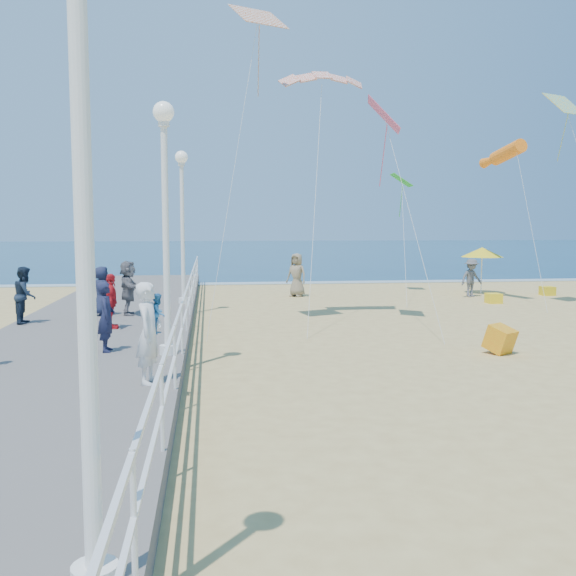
{
  "coord_description": "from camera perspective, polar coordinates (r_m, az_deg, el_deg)",
  "views": [
    {
      "loc": [
        -4.46,
        -13.78,
        3.18
      ],
      "look_at": [
        -2.5,
        2.0,
        1.6
      ],
      "focal_mm": 40.0,
      "sensor_mm": 36.0,
      "label": 1
    }
  ],
  "objects": [
    {
      "name": "kite_diamond_pink",
      "position": [
        21.04,
        8.51,
        14.96
      ],
      "size": [
        1.31,
        1.62,
        1.03
      ],
      "primitive_type": "cube",
      "rotation": [
        0.8,
        0.0,
        1.33
      ],
      "color": "#E65583"
    },
    {
      "name": "spectator_5",
      "position": [
        20.33,
        -14.02,
        0.02
      ],
      "size": [
        0.67,
        1.6,
        1.67
      ],
      "primitive_type": "imported",
      "rotation": [
        0.0,
        0.0,
        1.69
      ],
      "color": "slate",
      "rests_on": "boardwalk"
    },
    {
      "name": "toddler_held",
      "position": [
        11.55,
        -11.47,
        -2.24
      ],
      "size": [
        0.34,
        0.4,
        0.72
      ],
      "primitive_type": "imported",
      "rotation": [
        0.0,
        0.0,
        1.35
      ],
      "color": "#317FBB",
      "rests_on": "boardwalk"
    },
    {
      "name": "ground",
      "position": [
        14.83,
        10.67,
        -6.81
      ],
      "size": [
        160.0,
        160.0,
        0.0
      ],
      "primitive_type": "plane",
      "color": "tan",
      "rests_on": "ground"
    },
    {
      "name": "spectator_7",
      "position": [
        19.5,
        -22.33,
        -0.58
      ],
      "size": [
        0.65,
        0.82,
        1.6
      ],
      "primitive_type": "imported",
      "rotation": [
        0.0,
        0.0,
        1.63
      ],
      "color": "#192537",
      "rests_on": "boardwalk"
    },
    {
      "name": "kite_windsock",
      "position": [
        27.65,
        18.96,
        11.33
      ],
      "size": [
        1.06,
        2.98,
        1.14
      ],
      "primitive_type": "cylinder",
      "rotation": [
        1.36,
        0.0,
        0.17
      ],
      "color": "orange"
    },
    {
      "name": "lamp_post_near",
      "position": [
        4.89,
        -17.86,
        11.08
      ],
      "size": [
        0.44,
        0.44,
        5.32
      ],
      "color": "white",
      "rests_on": "boardwalk"
    },
    {
      "name": "kite_diamond_green",
      "position": [
        30.46,
        10.05,
        9.43
      ],
      "size": [
        1.01,
        1.16,
        0.6
      ],
      "primitive_type": "cube",
      "rotation": [
        0.57,
        0.0,
        1.47
      ],
      "color": "green"
    },
    {
      "name": "kite_parafoil",
      "position": [
        22.01,
        3.03,
        18.38
      ],
      "size": [
        2.77,
        0.94,
        0.65
      ],
      "primitive_type": null,
      "rotation": [
        0.44,
        0.0,
        0.0
      ],
      "color": "red"
    },
    {
      "name": "beach_walker_a",
      "position": [
        29.32,
        15.99,
        0.88
      ],
      "size": [
        1.23,
        0.93,
        1.68
      ],
      "primitive_type": "imported",
      "rotation": [
        0.0,
        0.0,
        0.31
      ],
      "color": "#515256",
      "rests_on": "ground"
    },
    {
      "name": "lamp_post_mid",
      "position": [
        13.82,
        -10.86,
        7.57
      ],
      "size": [
        0.44,
        0.44,
        5.32
      ],
      "color": "white",
      "rests_on": "boardwalk"
    },
    {
      "name": "ocean",
      "position": [
        78.97,
        -3.85,
        3.36
      ],
      "size": [
        160.0,
        90.0,
        0.05
      ],
      "primitive_type": "cube",
      "color": "#0C314D",
      "rests_on": "ground"
    },
    {
      "name": "lamp_post_far",
      "position": [
        22.8,
        -9.38,
        6.8
      ],
      "size": [
        0.44,
        0.44,
        5.32
      ],
      "color": "white",
      "rests_on": "boardwalk"
    },
    {
      "name": "kite_diamond_multi",
      "position": [
        26.97,
        23.35,
        14.76
      ],
      "size": [
        1.62,
        1.46,
        0.89
      ],
      "primitive_type": "cube",
      "rotation": [
        0.72,
        0.0,
        0.42
      ],
      "color": "#1AA8DE"
    },
    {
      "name": "woman_holding_toddler",
      "position": [
        11.46,
        -12.25,
        -3.93
      ],
      "size": [
        0.56,
        0.73,
        1.79
      ],
      "primitive_type": "imported",
      "rotation": [
        0.0,
        0.0,
        1.35
      ],
      "color": "silver",
      "rests_on": "boardwalk"
    },
    {
      "name": "beach_umbrella",
      "position": [
        30.78,
        16.87,
        3.06
      ],
      "size": [
        1.9,
        1.9,
        2.14
      ],
      "color": "white",
      "rests_on": "ground"
    },
    {
      "name": "spectator_3",
      "position": [
        17.75,
        -15.44,
        -1.14
      ],
      "size": [
        0.49,
        0.91,
        1.48
      ],
      "primitive_type": "imported",
      "rotation": [
        0.0,
        0.0,
        1.72
      ],
      "color": "red",
      "rests_on": "boardwalk"
    },
    {
      "name": "boardwalk",
      "position": [
        14.42,
        -19.21,
        -6.57
      ],
      "size": [
        5.0,
        44.0,
        0.4
      ],
      "primitive_type": "cube",
      "color": "slate",
      "rests_on": "ground"
    },
    {
      "name": "railing",
      "position": [
        13.93,
        -9.45,
        -2.37
      ],
      "size": [
        0.05,
        42.0,
        0.55
      ],
      "color": "white",
      "rests_on": "boardwalk"
    },
    {
      "name": "beach_chair_right",
      "position": [
        31.13,
        22.06,
        -0.24
      ],
      "size": [
        0.55,
        0.55,
        0.4
      ],
      "primitive_type": "cube",
      "color": "yellow",
      "rests_on": "ground"
    },
    {
      "name": "box_kite",
      "position": [
        16.67,
        18.32,
        -4.56
      ],
      "size": [
        0.85,
        0.89,
        0.74
      ],
      "primitive_type": "cube",
      "rotation": [
        0.31,
        0.0,
        0.57
      ],
      "color": "#E15A0D",
      "rests_on": "ground"
    },
    {
      "name": "spectator_4",
      "position": [
        20.41,
        -16.22,
        -0.25
      ],
      "size": [
        0.6,
        0.81,
        1.51
      ],
      "primitive_type": "imported",
      "rotation": [
        0.0,
        0.0,
        1.74
      ],
      "color": "#1B213C",
      "rests_on": "boardwalk"
    },
    {
      "name": "beach_chair_left",
      "position": [
        27.28,
        17.81,
        -0.87
      ],
      "size": [
        0.55,
        0.55,
        0.4
      ],
      "primitive_type": "cube",
      "color": "yellow",
      "rests_on": "ground"
    },
    {
      "name": "surf_line",
      "position": [
        34.71,
        0.33,
        0.46
      ],
      "size": [
        160.0,
        1.2,
        0.04
      ],
      "primitive_type": "cube",
      "color": "silver",
      "rests_on": "ground"
    },
    {
      "name": "kite_diamond_redwhite",
      "position": [
        20.61,
        -2.65,
        22.96
      ],
      "size": [
        1.8,
        1.67,
        0.82
      ],
      "primitive_type": "cube",
      "rotation": [
        0.6,
        0.0,
        0.41
      ],
      "color": "#C95317"
    },
    {
      "name": "spectator_0",
      "position": [
        14.57,
        -15.86,
        -2.47
      ],
      "size": [
        0.41,
        0.59,
        1.54
      ],
      "primitive_type": "imported",
      "rotation": [
        0.0,
        0.0,
        1.65
      ],
      "color": "#191C37",
      "rests_on": "boardwalk"
    },
    {
      "name": "beach_walker_c",
      "position": [
        28.33,
        0.78,
        1.17
      ],
      "size": [
        1.11,
        1.06,
        1.92
      ],
      "primitive_type": "imported",
      "rotation": [
        0.0,
        0.0,
        -0.66
      ],
      "color": "#85765C",
      "rests_on": "ground"
    }
  ]
}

